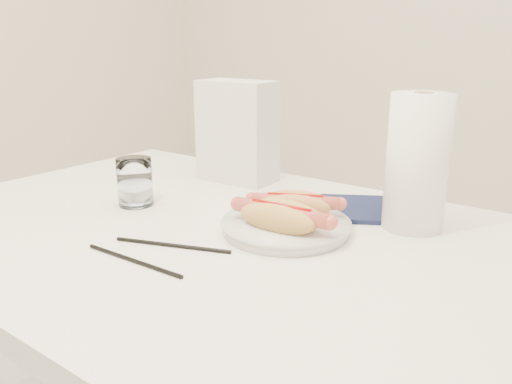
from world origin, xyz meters
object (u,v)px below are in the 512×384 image
Objects in this scene: water_glass at (135,182)px; paper_towel_roll at (417,163)px; hotdog_left at (295,205)px; hotdog_right at (281,217)px; napkin_box at (237,132)px; table at (213,258)px; plate at (286,228)px.

paper_towel_roll reaches higher than water_glass.
hotdog_left is 0.08m from hotdog_right.
napkin_box is 0.98× the size of paper_towel_roll.
hotdog_right reaches higher than table.
napkin_box is (-0.28, 0.22, 0.11)m from plate.
table is 5.48× the size of plate.
water_glass reaches higher than table.
hotdog_right is at bearing -70.06° from plate.
napkin_box is at bearing 80.19° from water_glass.
paper_towel_roll is (0.17, 0.12, 0.08)m from hotdog_left.
table is at bearing -1.27° from water_glass.
table is 0.17m from hotdog_right.
water_glass is at bearing 178.73° from table.
plate reaches higher than table.
hotdog_right is (0.02, -0.07, 0.00)m from hotdog_left.
hotdog_left is (-0.01, 0.04, 0.03)m from plate.
hotdog_right is at bearing -129.39° from paper_towel_roll.
hotdog_left is at bearing 16.14° from water_glass.
paper_towel_roll is (0.17, 0.16, 0.11)m from plate.
water_glass is at bearing -102.35° from napkin_box.
paper_towel_roll is at bearing 43.24° from plate.
napkin_box reaches higher than hotdog_left.
hotdog_right is 1.83× the size of water_glass.
plate is 0.34m from water_glass.
table is 12.34× the size of water_glass.
hotdog_left is at bearing 100.14° from plate.
hotdog_right is (0.13, 0.02, 0.10)m from table.
napkin_box reaches higher than water_glass.
paper_towel_roll is (0.45, -0.06, 0.00)m from napkin_box.
hotdog_left is at bearing 100.50° from hotdog_right.
paper_towel_roll is at bearing 36.67° from table.
hotdog_left is at bearing -146.48° from paper_towel_roll.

